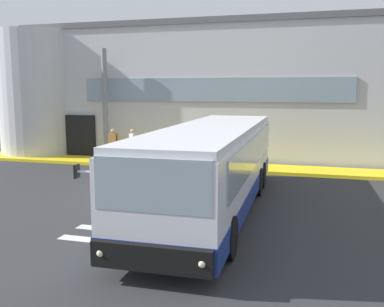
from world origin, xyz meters
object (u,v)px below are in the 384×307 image
at_px(bus_main_foreground, 212,169).
at_px(safety_bollard_yellow, 230,164).
at_px(passenger_near_column, 114,143).
at_px(entry_support_column, 105,104).
at_px(passenger_by_doorway, 133,143).

height_order(bus_main_foreground, safety_bollard_yellow, bus_main_foreground).
bearing_deg(bus_main_foreground, passenger_near_column, 133.82).
bearing_deg(entry_support_column, safety_bollard_yellow, -14.22).
xyz_separation_m(passenger_by_doorway, safety_bollard_yellow, (5.28, -1.18, -0.63)).
bearing_deg(safety_bollard_yellow, entry_support_column, 165.78).
distance_m(passenger_near_column, passenger_by_doorway, 1.03).
height_order(bus_main_foreground, passenger_by_doorway, bus_main_foreground).
height_order(entry_support_column, bus_main_foreground, entry_support_column).
height_order(entry_support_column, passenger_near_column, entry_support_column).
relative_size(passenger_near_column, passenger_by_doorway, 1.00).
bearing_deg(entry_support_column, bus_main_foreground, -45.96).
relative_size(entry_support_column, bus_main_foreground, 0.51).
bearing_deg(passenger_by_doorway, entry_support_column, 161.02).
xyz_separation_m(bus_main_foreground, passenger_by_doorway, (-5.86, 7.31, -0.26)).
bearing_deg(bus_main_foreground, safety_bollard_yellow, 95.34).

